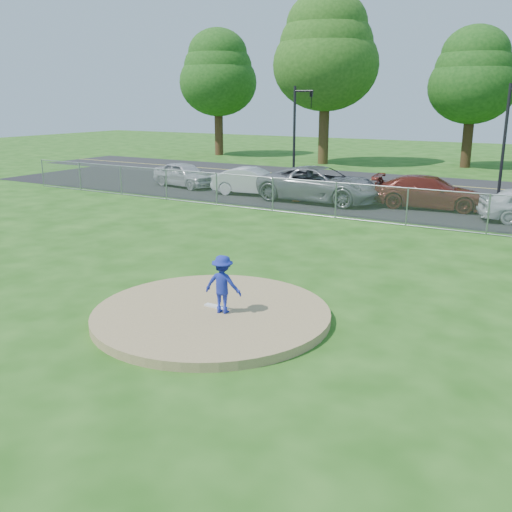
% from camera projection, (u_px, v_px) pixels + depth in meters
% --- Properties ---
extents(ground, '(120.00, 120.00, 0.00)m').
position_uv_depth(ground, '(364.00, 233.00, 21.32)').
color(ground, '#1B4C10').
rests_on(ground, ground).
extents(pitchers_mound, '(5.40, 5.40, 0.20)m').
position_uv_depth(pitchers_mound, '(212.00, 314.00, 12.98)').
color(pitchers_mound, '#967D52').
rests_on(pitchers_mound, ground).
extents(pitching_rubber, '(0.60, 0.15, 0.04)m').
position_uv_depth(pitching_rubber, '(217.00, 307.00, 13.11)').
color(pitching_rubber, white).
rests_on(pitching_rubber, pitchers_mound).
extents(chain_link_fence, '(40.00, 0.06, 1.50)m').
position_uv_depth(chain_link_fence, '(382.00, 205.00, 22.78)').
color(chain_link_fence, gray).
rests_on(chain_link_fence, ground).
extents(parking_lot, '(50.00, 8.00, 0.01)m').
position_uv_depth(parking_lot, '(412.00, 206.00, 26.72)').
color(parking_lot, black).
rests_on(parking_lot, ground).
extents(street, '(60.00, 7.00, 0.01)m').
position_uv_depth(street, '(448.00, 186.00, 32.96)').
color(street, black).
rests_on(street, ground).
extents(tree_far_left, '(6.72, 6.72, 10.74)m').
position_uv_depth(tree_far_left, '(218.00, 72.00, 49.30)').
color(tree_far_left, '#3D2416').
rests_on(tree_far_left, ground).
extents(tree_left, '(7.84, 7.84, 12.53)m').
position_uv_depth(tree_left, '(326.00, 51.00, 41.96)').
color(tree_left, '#3B2915').
rests_on(tree_left, ground).
extents(tree_center, '(6.16, 6.16, 9.84)m').
position_uv_depth(tree_center, '(474.00, 75.00, 40.05)').
color(tree_center, '#322012').
rests_on(tree_center, ground).
extents(traffic_signal_left, '(1.28, 0.20, 5.60)m').
position_uv_depth(traffic_signal_left, '(298.00, 124.00, 34.68)').
color(traffic_signal_left, black).
rests_on(traffic_signal_left, ground).
extents(pitcher, '(0.92, 0.62, 1.32)m').
position_uv_depth(pitcher, '(223.00, 284.00, 12.65)').
color(pitcher, '#1C299B').
rests_on(pitcher, pitchers_mound).
extents(traffic_cone, '(0.36, 0.36, 0.71)m').
position_uv_depth(traffic_cone, '(297.00, 194.00, 27.80)').
color(traffic_cone, '#E3510B').
rests_on(traffic_cone, parking_lot).
extents(parked_car_silver, '(4.32, 2.41, 1.39)m').
position_uv_depth(parked_car_silver, '(184.00, 174.00, 32.30)').
color(parked_car_silver, '#B6B6BB').
rests_on(parked_car_silver, parking_lot).
extents(parked_car_white, '(4.40, 2.10, 1.39)m').
position_uv_depth(parked_car_white, '(253.00, 181.00, 29.57)').
color(parked_car_white, silver).
rests_on(parked_car_white, parking_lot).
extents(parked_car_gray, '(6.10, 2.88, 1.68)m').
position_uv_depth(parked_car_gray, '(320.00, 184.00, 27.57)').
color(parked_car_gray, slate).
rests_on(parked_car_gray, parking_lot).
extents(parked_car_darkred, '(5.27, 2.70, 1.46)m').
position_uv_depth(parked_car_darkred, '(429.00, 192.00, 25.93)').
color(parked_car_darkred, '#5D1F17').
rests_on(parked_car_darkred, parking_lot).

